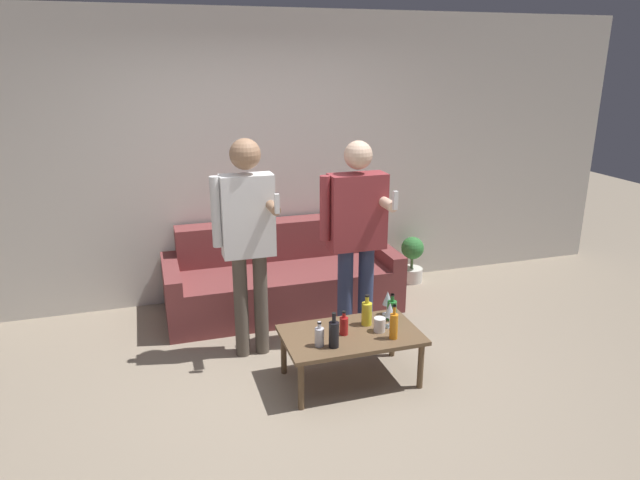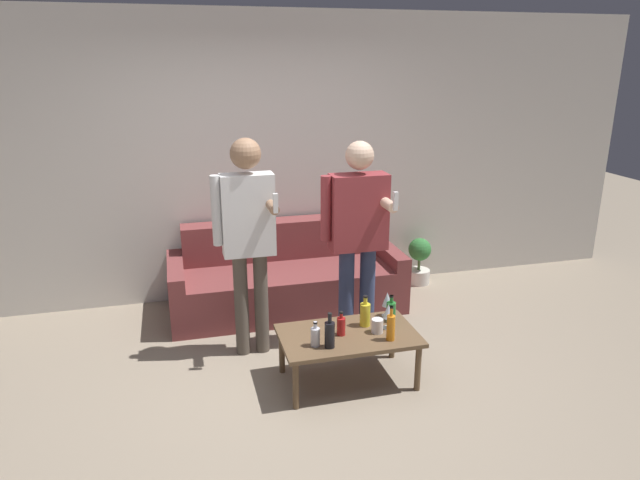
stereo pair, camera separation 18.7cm
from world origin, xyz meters
TOP-DOWN VIEW (x-y plane):
  - ground_plane at (0.00, 0.00)m, footprint 16.00×16.00m
  - wall_back at (0.00, 2.03)m, footprint 8.00×0.06m
  - couch at (0.21, 1.59)m, footprint 2.14×0.86m
  - coffee_table at (0.38, 0.16)m, footprint 0.99×0.59m
  - bottle_orange at (0.54, 0.26)m, footprint 0.08×0.08m
  - bottle_green at (0.20, 0.01)m, footprint 0.07×0.07m
  - bottle_dark at (0.11, 0.05)m, footprint 0.06×0.06m
  - bottle_yellow at (0.64, 0.00)m, footprint 0.06×0.06m
  - bottle_red at (0.32, 0.16)m, footprint 0.06×0.06m
  - bottle_clear at (0.75, 0.28)m, footprint 0.07×0.07m
  - wine_glass_near at (0.75, 0.37)m, footprint 0.08×0.08m
  - wine_glass_far at (0.69, 0.18)m, footprint 0.08×0.08m
  - cup_on_table at (0.59, 0.13)m, footprint 0.08×0.08m
  - person_standing_left at (-0.23, 0.78)m, footprint 0.47×0.43m
  - person_standing_right at (0.64, 0.76)m, footprint 0.53×0.44m
  - potted_plant at (1.67, 1.80)m, footprint 0.24×0.24m

SIDE VIEW (x-z plane):
  - ground_plane at x=0.00m, z-range 0.00..0.00m
  - potted_plant at x=1.67m, z-range 0.01..0.50m
  - couch at x=0.21m, z-range -0.11..0.67m
  - coffee_table at x=0.38m, z-range 0.15..0.53m
  - cup_on_table at x=0.59m, z-range 0.38..0.49m
  - bottle_red at x=0.32m, z-range 0.36..0.54m
  - bottle_dark at x=0.11m, z-range 0.36..0.54m
  - bottle_clear at x=0.75m, z-range 0.36..0.57m
  - bottle_orange at x=0.54m, z-range 0.36..0.59m
  - bottle_green at x=0.20m, z-range 0.36..0.61m
  - bottle_yellow at x=0.64m, z-range 0.35..0.61m
  - wine_glass_far at x=0.69m, z-range 0.42..0.61m
  - wine_glass_near at x=0.75m, z-range 0.42..0.61m
  - person_standing_right at x=0.64m, z-range 0.14..1.81m
  - person_standing_left at x=-0.23m, z-range 0.17..1.89m
  - wall_back at x=0.00m, z-range 0.00..2.70m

